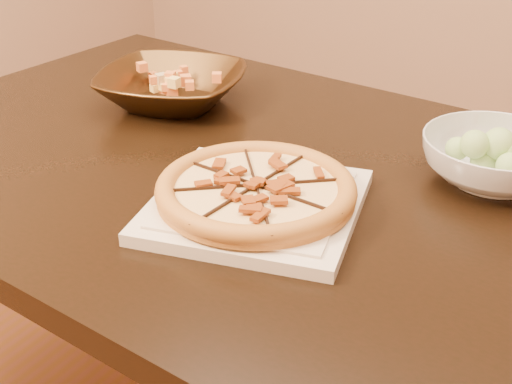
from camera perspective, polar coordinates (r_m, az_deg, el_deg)
dining_table at (r=1.16m, az=-0.72°, el=-2.54°), size 1.37×0.95×0.75m
plate at (r=0.97m, az=0.00°, el=-1.02°), size 0.33×0.33×0.02m
pizza at (r=0.96m, az=0.00°, el=0.21°), size 0.27×0.27×0.03m
bronze_bowl at (r=1.34m, az=-6.73°, el=8.31°), size 0.33×0.33×0.06m
mixed_dish at (r=1.32m, az=-6.87°, el=10.19°), size 0.13×0.12×0.03m
salad_bowl at (r=1.10m, az=18.60°, el=2.47°), size 0.26×0.26×0.07m
salad at (r=1.08m, az=18.97°, el=4.96°), size 0.08×0.12×0.04m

